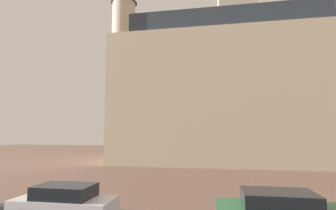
% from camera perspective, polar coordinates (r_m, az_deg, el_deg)
% --- Properties ---
extents(landmark_building, '(27.50, 13.07, 37.06)m').
position_cam_1_polar(landmark_building, '(33.49, 13.02, 4.42)').
color(landmark_building, beige).
rests_on(landmark_building, ground_plane).
extents(car_white, '(4.13, 1.94, 1.49)m').
position_cam_1_polar(car_white, '(11.93, -22.44, -20.08)').
color(car_white, silver).
rests_on(car_white, ground_plane).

